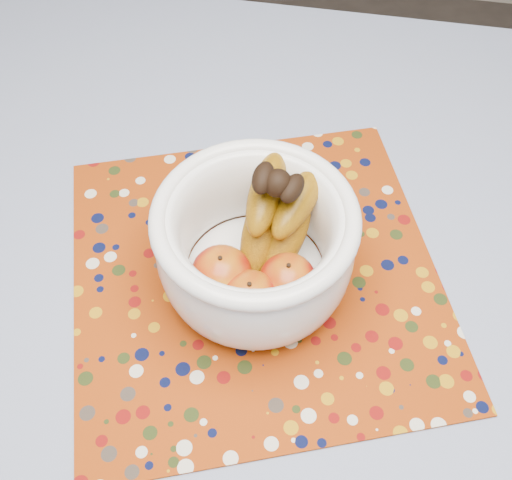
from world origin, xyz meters
TOP-DOWN VIEW (x-y plane):
  - table at (0.00, 0.00)m, footprint 1.20×1.20m
  - tablecloth at (0.00, 0.00)m, footprint 1.32×1.32m
  - placemat at (-0.05, 0.07)m, footprint 0.58×0.58m
  - fruit_bowl at (-0.05, 0.06)m, footprint 0.23×0.23m

SIDE VIEW (x-z plane):
  - table at x=0.00m, z-range 0.30..1.05m
  - tablecloth at x=0.00m, z-range 0.75..0.76m
  - placemat at x=-0.05m, z-range 0.76..0.76m
  - fruit_bowl at x=-0.05m, z-range 0.75..0.93m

